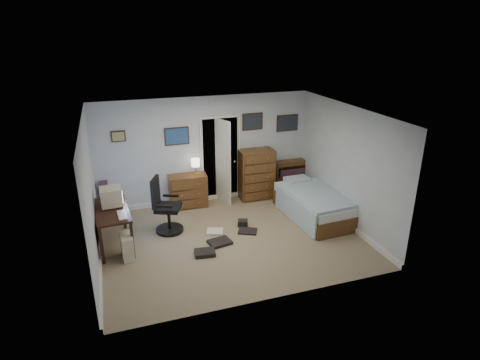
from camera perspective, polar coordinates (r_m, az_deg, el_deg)
name	(u,v)px	position (r m, az deg, el deg)	size (l,w,h in m)	color
floor	(231,239)	(8.07, -1.22, -8.33)	(5.00, 4.00, 0.02)	#87735D
computer_desk	(107,218)	(7.95, -18.34, -5.18)	(0.69, 1.34, 0.75)	#321810
crt_monitor	(111,197)	(7.95, -17.86, -2.28)	(0.41, 0.39, 0.36)	beige
keyboard	(122,215)	(7.56, -16.41, -4.80)	(0.15, 0.40, 0.02)	beige
pc_tower	(127,246)	(7.63, -15.74, -9.07)	(0.23, 0.43, 0.45)	beige
office_chair	(165,211)	(8.27, -10.58, -4.38)	(0.74, 0.74, 1.16)	black
media_stack	(105,199)	(9.28, -18.59, -2.56)	(0.16, 0.16, 0.81)	maroon
low_dresser	(188,191)	(9.35, -7.39, -1.54)	(0.86, 0.43, 0.77)	brown
table_lamp	(195,163)	(9.15, -6.35, 2.41)	(0.20, 0.20, 0.37)	gold
doorway	(217,156)	(9.77, -3.29, 3.48)	(0.96, 1.12, 2.05)	black
tall_dresser	(256,174)	(9.67, 2.33, 0.82)	(0.82, 0.48, 1.21)	brown
headboard_bookcase	(292,175)	(10.20, 7.37, 0.73)	(0.91, 0.25, 0.81)	brown
bed	(313,204)	(8.94, 10.32, -3.36)	(1.18, 2.05, 0.65)	brown
wall_posters	(229,128)	(9.35, -1.59, 7.44)	(4.38, 0.04, 0.60)	#331E11
floor_clutter	(223,238)	(8.00, -2.42, -8.30)	(1.47, 1.13, 0.13)	black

